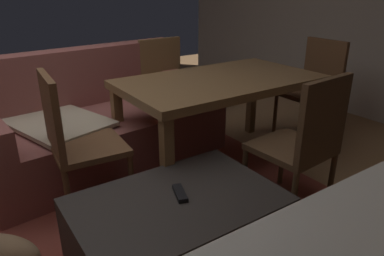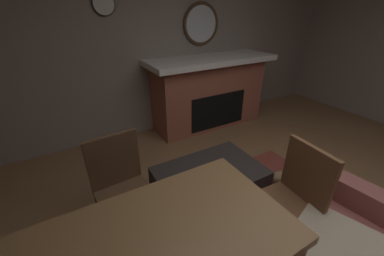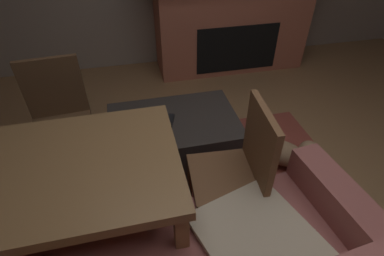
% 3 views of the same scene
% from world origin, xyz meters
% --- Properties ---
extents(floor, '(8.13, 8.13, 0.00)m').
position_xyz_m(floor, '(0.00, 0.00, 0.00)').
color(floor, olive).
extents(area_rug, '(2.60, 2.00, 0.01)m').
position_xyz_m(area_rug, '(0.40, -0.26, 0.01)').
color(area_rug, brown).
rests_on(area_rug, ground).
extents(couch, '(2.00, 1.14, 0.91)m').
position_xyz_m(couch, '(0.50, 0.47, 0.32)').
color(couch, '#8C4C47').
rests_on(couch, ground).
extents(ottoman_coffee_table, '(1.07, 0.72, 0.37)m').
position_xyz_m(ottoman_coffee_table, '(0.40, -0.93, 0.19)').
color(ottoman_coffee_table, '#2D2826').
rests_on(ottoman_coffee_table, ground).
extents(tv_remote, '(0.10, 0.17, 0.02)m').
position_xyz_m(tv_remote, '(0.43, -0.91, 0.39)').
color(tv_remote, black).
rests_on(tv_remote, ottoman_coffee_table).
extents(dining_table, '(1.54, 0.88, 0.74)m').
position_xyz_m(dining_table, '(1.26, -0.18, 0.66)').
color(dining_table, brown).
rests_on(dining_table, ground).
extents(dining_chair_east, '(0.44, 0.44, 0.93)m').
position_xyz_m(dining_chair_east, '(2.42, -0.19, 0.52)').
color(dining_chair_east, brown).
rests_on(dining_chair_east, ground).
extents(dining_chair_north, '(0.45, 0.45, 0.93)m').
position_xyz_m(dining_chair_north, '(1.26, 0.65, 0.52)').
color(dining_chair_north, brown).
rests_on(dining_chair_north, ground).
extents(dining_chair_south, '(0.47, 0.47, 0.93)m').
position_xyz_m(dining_chair_south, '(1.27, -1.01, 0.52)').
color(dining_chair_south, '#513823').
rests_on(dining_chair_south, ground).
extents(dining_chair_west, '(0.47, 0.47, 0.93)m').
position_xyz_m(dining_chair_west, '(0.10, -0.18, 0.52)').
color(dining_chair_west, brown).
rests_on(dining_chair_west, ground).
extents(potted_plant, '(0.29, 0.29, 0.48)m').
position_xyz_m(potted_plant, '(2.10, 0.95, 0.27)').
color(potted_plant, beige).
rests_on(potted_plant, ground).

